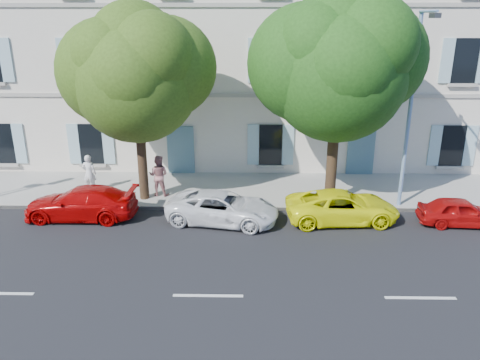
{
  "coord_description": "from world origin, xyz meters",
  "views": [
    {
      "loc": [
        1.12,
        -15.43,
        7.49
      ],
      "look_at": [
        0.8,
        2.0,
        1.4
      ],
      "focal_mm": 35.0,
      "sensor_mm": 36.0,
      "label": 1
    }
  ],
  "objects_px": {
    "car_yellow_supercar": "(342,207)",
    "pedestrian_b": "(159,175)",
    "tree_right": "(338,73)",
    "tree_left": "(136,80)",
    "pedestrian_a": "(89,173)",
    "street_lamp": "(412,102)",
    "car_red_hatchback": "(461,212)",
    "car_white_coupe": "(223,208)",
    "car_red_coupe": "(81,203)"
  },
  "relations": [
    {
      "from": "car_red_hatchback",
      "to": "pedestrian_b",
      "type": "bearing_deg",
      "value": 81.59
    },
    {
      "from": "car_white_coupe",
      "to": "pedestrian_b",
      "type": "relative_size",
      "value": 2.39
    },
    {
      "from": "car_red_hatchback",
      "to": "street_lamp",
      "type": "xyz_separation_m",
      "value": [
        -1.81,
        1.46,
        3.91
      ]
    },
    {
      "from": "tree_right",
      "to": "tree_left",
      "type": "bearing_deg",
      "value": 177.83
    },
    {
      "from": "street_lamp",
      "to": "car_red_coupe",
      "type": "bearing_deg",
      "value": -175.15
    },
    {
      "from": "car_red_hatchback",
      "to": "pedestrian_b",
      "type": "height_order",
      "value": "pedestrian_b"
    },
    {
      "from": "car_red_coupe",
      "to": "tree_left",
      "type": "xyz_separation_m",
      "value": [
        2.09,
        1.81,
        4.51
      ]
    },
    {
      "from": "car_white_coupe",
      "to": "car_yellow_supercar",
      "type": "height_order",
      "value": "car_yellow_supercar"
    },
    {
      "from": "car_white_coupe",
      "to": "tree_right",
      "type": "bearing_deg",
      "value": -57.19
    },
    {
      "from": "car_white_coupe",
      "to": "car_red_coupe",
      "type": "bearing_deg",
      "value": 97.55
    },
    {
      "from": "car_red_coupe",
      "to": "pedestrian_b",
      "type": "bearing_deg",
      "value": 130.47
    },
    {
      "from": "street_lamp",
      "to": "pedestrian_a",
      "type": "distance_m",
      "value": 13.78
    },
    {
      "from": "car_white_coupe",
      "to": "pedestrian_b",
      "type": "bearing_deg",
      "value": 60.06
    },
    {
      "from": "tree_right",
      "to": "street_lamp",
      "type": "bearing_deg",
      "value": -8.62
    },
    {
      "from": "car_white_coupe",
      "to": "tree_left",
      "type": "relative_size",
      "value": 0.55
    },
    {
      "from": "tree_left",
      "to": "car_yellow_supercar",
      "type": "bearing_deg",
      "value": -13.32
    },
    {
      "from": "street_lamp",
      "to": "car_red_hatchback",
      "type": "bearing_deg",
      "value": -38.91
    },
    {
      "from": "car_white_coupe",
      "to": "tree_left",
      "type": "bearing_deg",
      "value": 69.43
    },
    {
      "from": "car_yellow_supercar",
      "to": "pedestrian_b",
      "type": "distance_m",
      "value": 7.84
    },
    {
      "from": "tree_left",
      "to": "pedestrian_a",
      "type": "height_order",
      "value": "tree_left"
    },
    {
      "from": "tree_left",
      "to": "pedestrian_b",
      "type": "height_order",
      "value": "tree_left"
    },
    {
      "from": "car_red_coupe",
      "to": "tree_right",
      "type": "distance_m",
      "value": 11.16
    },
    {
      "from": "car_red_hatchback",
      "to": "pedestrian_a",
      "type": "relative_size",
      "value": 1.86
    },
    {
      "from": "car_red_coupe",
      "to": "pedestrian_b",
      "type": "relative_size",
      "value": 2.43
    },
    {
      "from": "car_red_hatchback",
      "to": "tree_left",
      "type": "bearing_deg",
      "value": 83.8
    },
    {
      "from": "street_lamp",
      "to": "pedestrian_a",
      "type": "relative_size",
      "value": 4.53
    },
    {
      "from": "tree_right",
      "to": "pedestrian_b",
      "type": "bearing_deg",
      "value": 174.71
    },
    {
      "from": "car_red_coupe",
      "to": "car_white_coupe",
      "type": "relative_size",
      "value": 1.01
    },
    {
      "from": "car_red_coupe",
      "to": "street_lamp",
      "type": "xyz_separation_m",
      "value": [
        12.76,
        1.08,
        3.81
      ]
    },
    {
      "from": "car_red_coupe",
      "to": "tree_left",
      "type": "distance_m",
      "value": 5.29
    },
    {
      "from": "car_red_hatchback",
      "to": "car_yellow_supercar",
      "type": "bearing_deg",
      "value": 90.13
    },
    {
      "from": "car_yellow_supercar",
      "to": "pedestrian_a",
      "type": "xyz_separation_m",
      "value": [
        -10.64,
        2.73,
        0.39
      ]
    },
    {
      "from": "car_white_coupe",
      "to": "tree_left",
      "type": "distance_m",
      "value": 6.09
    },
    {
      "from": "car_red_coupe",
      "to": "pedestrian_a",
      "type": "distance_m",
      "value": 2.69
    },
    {
      "from": "street_lamp",
      "to": "tree_left",
      "type": "bearing_deg",
      "value": 176.11
    },
    {
      "from": "car_red_hatchback",
      "to": "tree_left",
      "type": "height_order",
      "value": "tree_left"
    },
    {
      "from": "street_lamp",
      "to": "pedestrian_a",
      "type": "height_order",
      "value": "street_lamp"
    },
    {
      "from": "car_yellow_supercar",
      "to": "tree_left",
      "type": "height_order",
      "value": "tree_left"
    },
    {
      "from": "tree_left",
      "to": "tree_right",
      "type": "relative_size",
      "value": 0.93
    },
    {
      "from": "street_lamp",
      "to": "pedestrian_a",
      "type": "xyz_separation_m",
      "value": [
        -13.25,
        1.54,
        -3.46
      ]
    },
    {
      "from": "pedestrian_b",
      "to": "car_white_coupe",
      "type": "bearing_deg",
      "value": 147.83
    },
    {
      "from": "car_white_coupe",
      "to": "tree_right",
      "type": "relative_size",
      "value": 0.51
    },
    {
      "from": "street_lamp",
      "to": "pedestrian_b",
      "type": "distance_m",
      "value": 10.71
    },
    {
      "from": "car_yellow_supercar",
      "to": "pedestrian_b",
      "type": "height_order",
      "value": "pedestrian_b"
    },
    {
      "from": "car_white_coupe",
      "to": "tree_left",
      "type": "xyz_separation_m",
      "value": [
        -3.47,
        2.09,
        4.55
      ]
    },
    {
      "from": "pedestrian_a",
      "to": "pedestrian_b",
      "type": "distance_m",
      "value": 3.19
    },
    {
      "from": "pedestrian_b",
      "to": "pedestrian_a",
      "type": "bearing_deg",
      "value": 0.31
    },
    {
      "from": "tree_left",
      "to": "street_lamp",
      "type": "bearing_deg",
      "value": -3.89
    },
    {
      "from": "tree_left",
      "to": "tree_right",
      "type": "height_order",
      "value": "tree_right"
    },
    {
      "from": "car_yellow_supercar",
      "to": "tree_right",
      "type": "xyz_separation_m",
      "value": [
        -0.22,
        1.61,
        4.88
      ]
    }
  ]
}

